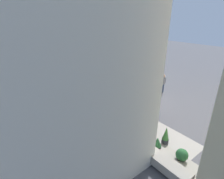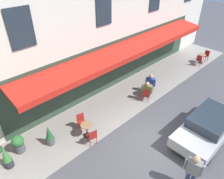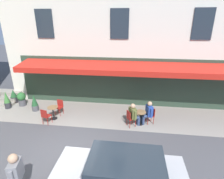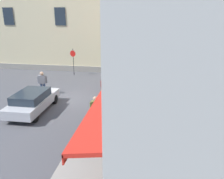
{
  "view_description": "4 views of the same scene",
  "coord_description": "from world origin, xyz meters",
  "views": [
    {
      "loc": [
        9.96,
        -10.59,
        6.68
      ],
      "look_at": [
        -1.0,
        -2.16,
        0.89
      ],
      "focal_mm": 28.31,
      "sensor_mm": 36.0,
      "label": 1
    },
    {
      "loc": [
        6.35,
        3.88,
        7.94
      ],
      "look_at": [
        -0.84,
        -3.49,
        1.07
      ],
      "focal_mm": 33.92,
      "sensor_mm": 36.0,
      "label": 2
    },
    {
      "loc": [
        -2.64,
        6.2,
        5.33
      ],
      "look_at": [
        -1.39,
        -3.58,
        1.58
      ],
      "focal_mm": 28.67,
      "sensor_mm": 36.0,
      "label": 3
    },
    {
      "loc": [
        -14.98,
        -5.2,
        5.98
      ],
      "look_at": [
        -1.77,
        -3.16,
        1.5
      ],
      "focal_mm": 37.46,
      "sensor_mm": 36.0,
      "label": 4
    }
  ],
  "objects": [
    {
      "name": "potted_plant_entrance_right",
      "position": [
        5.47,
        -3.43,
        0.57
      ],
      "size": [
        0.38,
        0.38,
        1.16
      ],
      "color": "#2D2D33",
      "rests_on": "ground_plane"
    },
    {
      "name": "cafe_table_mid_terrace",
      "position": [
        1.9,
        -2.48,
        0.49
      ],
      "size": [
        0.6,
        0.6,
        0.75
      ],
      "color": "black",
      "rests_on": "ground_plane"
    },
    {
      "name": "back_alley_steps",
      "position": [
        6.6,
        -4.59,
        0.24
      ],
      "size": [
        2.4,
        1.75,
        0.6
      ],
      "color": "gray",
      "rests_on": "ground_plane"
    },
    {
      "name": "potted_plant_under_sign",
      "position": [
        4.76,
        -3.92,
        0.49
      ],
      "size": [
        0.55,
        0.55,
        0.93
      ],
      "color": "#4C4C51",
      "rests_on": "ground_plane"
    },
    {
      "name": "cafe_chair_red_kerbside",
      "position": [
        -2.54,
        -2.24,
        0.55
      ],
      "size": [
        0.54,
        0.54,
        0.91
      ],
      "color": "maroon",
      "rests_on": "ground_plane"
    },
    {
      "name": "cafe_chair_red_facing_street",
      "position": [
        1.76,
        -3.1,
        0.55
      ],
      "size": [
        0.48,
        0.48,
        0.91
      ],
      "color": "maroon",
      "rests_on": "ground_plane"
    },
    {
      "name": "potted_plant_mid_terrace",
      "position": [
        6.84,
        -4.04,
        0.52
      ],
      "size": [
        0.58,
        0.58,
        0.92
      ],
      "color": "#2D2D33",
      "rests_on": "ground_plane"
    },
    {
      "name": "cafe_chair_red_by_window",
      "position": [
        -9.41,
        -2.26,
        0.55
      ],
      "size": [
        0.46,
        0.46,
        0.91
      ],
      "color": "maroon",
      "rests_on": "ground_plane"
    },
    {
      "name": "seated_patron_in_olive",
      "position": [
        -2.73,
        -2.35,
        0.7
      ],
      "size": [
        0.65,
        0.62,
        1.32
      ],
      "color": "navy",
      "rests_on": "ground_plane"
    },
    {
      "name": "ground_plane",
      "position": [
        0.0,
        0.0,
        0.0
      ],
      "size": [
        70.0,
        70.0,
        0.0
      ],
      "primitive_type": "plane",
      "color": "#4C4C51"
    },
    {
      "name": "cafe_chair_red_corner_left",
      "position": [
        -3.69,
        -2.74,
        0.55
      ],
      "size": [
        0.5,
        0.5,
        0.91
      ],
      "color": "maroon",
      "rests_on": "ground_plane"
    },
    {
      "name": "seated_companion_in_blue",
      "position": [
        -3.49,
        -2.68,
        0.71
      ],
      "size": [
        0.63,
        0.65,
        1.32
      ],
      "color": "navy",
      "rests_on": "ground_plane"
    },
    {
      "name": "cafe_table_near_entrance",
      "position": [
        -3.09,
        -2.55,
        0.49
      ],
      "size": [
        0.6,
        0.6,
        0.75
      ],
      "color": "black",
      "rests_on": "ground_plane"
    },
    {
      "name": "cafe_chair_red_near_door",
      "position": [
        2.05,
        -1.87,
        0.55
      ],
      "size": [
        0.48,
        0.48,
        0.91
      ],
      "color": "maroon",
      "rests_on": "ground_plane"
    },
    {
      "name": "potted_plant_by_steps",
      "position": [
        5.58,
        -4.27,
        0.46
      ],
      "size": [
        0.44,
        0.44,
        0.95
      ],
      "color": "#2D2D33",
      "rests_on": "ground_plane"
    },
    {
      "name": "walking_pedestrian_in_grey",
      "position": [
        0.73,
        2.48,
        1.03
      ],
      "size": [
        0.41,
        0.71,
        1.77
      ],
      "color": "navy",
      "rests_on": "ground_plane"
    },
    {
      "name": "sidewalk_cafe_terrace",
      "position": [
        -3.25,
        -3.4,
        0.0
      ],
      "size": [
        20.5,
        3.2,
        0.01
      ],
      "primitive_type": "cube",
      "color": "gray",
      "rests_on": "ground_plane"
    },
    {
      "name": "cafe_chair_red_corner_right",
      "position": [
        -10.67,
        -2.27,
        0.55
      ],
      "size": [
        0.45,
        0.45,
        0.91
      ],
      "color": "maroon",
      "rests_on": "ground_plane"
    },
    {
      "name": "cafe_table_streetside",
      "position": [
        -10.04,
        -2.35,
        0.49
      ],
      "size": [
        0.6,
        0.6,
        0.75
      ],
      "color": "black",
      "rests_on": "ground_plane"
    },
    {
      "name": "parked_car_silver",
      "position": [
        -2.38,
        1.74,
        0.71
      ],
      "size": [
        4.3,
        1.81,
        1.33
      ],
      "color": "#B7B7BC",
      "rests_on": "ground_plane"
    },
    {
      "name": "potted_plant_entrance_left",
      "position": [
        3.5,
        -3.32,
        0.54
      ],
      "size": [
        0.41,
        0.41,
        1.1
      ],
      "color": "#4C4C51",
      "rests_on": "ground_plane"
    }
  ]
}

